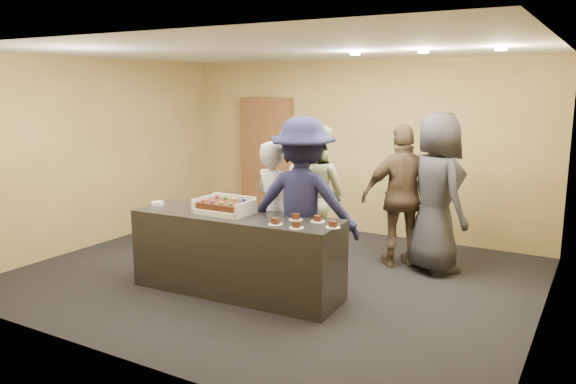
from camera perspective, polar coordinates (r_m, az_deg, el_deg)
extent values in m
plane|color=black|center=(7.01, -1.38, -8.44)|extent=(6.00, 6.00, 0.00)
plane|color=silver|center=(6.64, -1.49, 14.16)|extent=(6.00, 6.00, 0.00)
cube|color=#99834A|center=(8.90, 7.03, 4.51)|extent=(6.00, 0.04, 2.70)
cube|color=#99834A|center=(4.78, -17.31, -1.26)|extent=(6.00, 0.04, 2.70)
cube|color=#99834A|center=(8.64, -18.71, 3.83)|extent=(0.04, 5.00, 2.70)
cube|color=#99834A|center=(5.75, 25.01, 0.18)|extent=(0.04, 5.00, 2.70)
cube|color=black|center=(6.34, -5.25, -6.30)|extent=(2.43, 0.82, 0.90)
cube|color=brown|center=(9.61, -2.19, 3.27)|extent=(0.96, 0.15, 2.11)
cube|color=white|center=(6.31, -6.49, -1.90)|extent=(0.59, 0.41, 0.06)
cube|color=white|center=(6.48, -8.59, -1.17)|extent=(0.02, 0.41, 0.16)
cube|color=white|center=(6.13, -4.29, -1.75)|extent=(0.02, 0.41, 0.16)
cube|color=white|center=(6.46, -5.42, -1.05)|extent=(0.59, 0.02, 0.18)
cube|color=#39190D|center=(6.30, -6.50, -1.32)|extent=(0.52, 0.36, 0.07)
sphere|color=red|center=(6.50, -7.25, -0.47)|extent=(0.04, 0.04, 0.04)
sphere|color=green|center=(6.42, -6.36, -0.58)|extent=(0.04, 0.04, 0.04)
sphere|color=#E0EE19|center=(6.35, -5.46, -0.69)|extent=(0.04, 0.04, 0.04)
sphere|color=blue|center=(6.28, -4.53, -0.80)|extent=(0.04, 0.04, 0.04)
sphere|color=#FF4515|center=(6.31, -8.62, -0.85)|extent=(0.04, 0.04, 0.04)
sphere|color=purple|center=(6.23, -7.72, -0.97)|extent=(0.04, 0.04, 0.04)
sphere|color=yellow|center=(6.16, -6.80, -1.09)|extent=(0.04, 0.04, 0.04)
sphere|color=green|center=(6.08, -5.86, -1.21)|extent=(0.04, 0.04, 0.04)
cylinder|color=white|center=(6.90, -13.11, -1.12)|extent=(0.15, 0.15, 0.04)
cylinder|color=white|center=(5.77, -1.29, -3.30)|extent=(0.15, 0.15, 0.01)
cube|color=#39190D|center=(5.76, -1.29, -2.97)|extent=(0.07, 0.06, 0.06)
cylinder|color=white|center=(5.97, 0.78, -2.82)|extent=(0.15, 0.15, 0.01)
cube|color=#39190D|center=(5.96, 0.78, -2.50)|extent=(0.07, 0.06, 0.06)
cylinder|color=white|center=(5.63, 0.88, -3.65)|extent=(0.15, 0.15, 0.01)
cube|color=#39190D|center=(5.62, 0.88, -3.32)|extent=(0.07, 0.06, 0.06)
cylinder|color=white|center=(5.89, 3.03, -3.01)|extent=(0.15, 0.15, 0.01)
cube|color=#39190D|center=(5.88, 3.04, -2.69)|extent=(0.07, 0.06, 0.06)
cylinder|color=white|center=(5.66, 4.60, -3.59)|extent=(0.15, 0.15, 0.01)
cube|color=#39190D|center=(5.66, 4.61, -3.26)|extent=(0.07, 0.06, 0.06)
imported|color=#A8A7AC|center=(6.63, -1.39, -2.03)|extent=(0.72, 0.62, 1.68)
imported|color=#9AAC7B|center=(7.03, 2.62, -0.55)|extent=(1.00, 0.83, 1.86)
imported|color=#181A3F|center=(6.29, 1.50, -1.36)|extent=(1.41, 1.01, 1.97)
imported|color=#4F3D2B|center=(7.31, 11.61, -0.44)|extent=(1.13, 0.98, 1.83)
imported|color=#28292E|center=(7.19, 14.85, -0.08)|extent=(1.15, 1.13, 2.00)
cylinder|color=#FFEAC6|center=(6.71, 6.84, 13.80)|extent=(0.12, 0.12, 0.03)
cylinder|color=#FFEAC6|center=(6.43, 13.58, 13.72)|extent=(0.12, 0.12, 0.03)
cylinder|color=#FFEAC6|center=(6.25, 20.82, 13.43)|extent=(0.12, 0.12, 0.03)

